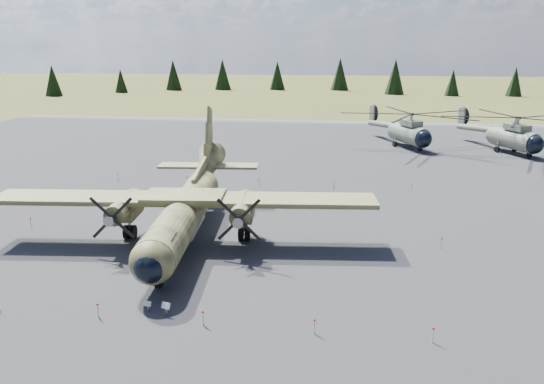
# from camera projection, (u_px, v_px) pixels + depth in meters

# --- Properties ---
(ground) EXTENTS (500.00, 500.00, 0.00)m
(ground) POSITION_uv_depth(u_px,v_px,m) (225.00, 237.00, 41.77)
(ground) COLOR brown
(ground) RESTS_ON ground
(apron) EXTENTS (120.00, 120.00, 0.04)m
(apron) POSITION_uv_depth(u_px,v_px,m) (249.00, 202.00, 51.31)
(apron) COLOR #5C5D61
(apron) RESTS_ON ground
(transport_plane) EXTENTS (29.09, 26.31, 9.57)m
(transport_plane) POSITION_uv_depth(u_px,v_px,m) (187.00, 204.00, 41.18)
(transport_plane) COLOR #3E4224
(transport_plane) RESTS_ON ground
(helicopter_near) EXTENTS (27.16, 27.16, 5.21)m
(helicopter_near) POSITION_uv_depth(u_px,v_px,m) (409.00, 123.00, 77.92)
(helicopter_near) COLOR slate
(helicopter_near) RESTS_ON ground
(helicopter_mid) EXTENTS (27.31, 27.31, 5.24)m
(helicopter_mid) POSITION_uv_depth(u_px,v_px,m) (514.00, 127.00, 73.71)
(helicopter_mid) COLOR slate
(helicopter_mid) RESTS_ON ground
(info_placard_left) EXTENTS (0.42, 0.21, 0.63)m
(info_placard_left) POSITION_uv_depth(u_px,v_px,m) (148.00, 305.00, 29.98)
(info_placard_left) COLOR gray
(info_placard_left) RESTS_ON ground
(info_placard_right) EXTENTS (0.55, 0.35, 0.81)m
(info_placard_right) POSITION_uv_depth(u_px,v_px,m) (166.00, 307.00, 29.47)
(info_placard_right) COLOR gray
(info_placard_right) RESTS_ON ground
(barrier_fence) EXTENTS (33.12, 29.62, 0.85)m
(barrier_fence) POSITION_uv_depth(u_px,v_px,m) (219.00, 231.00, 41.63)
(barrier_fence) COLOR white
(barrier_fence) RESTS_ON ground
(treeline) EXTENTS (297.48, 304.52, 10.98)m
(treeline) POSITION_uv_depth(u_px,v_px,m) (286.00, 169.00, 43.03)
(treeline) COLOR black
(treeline) RESTS_ON ground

